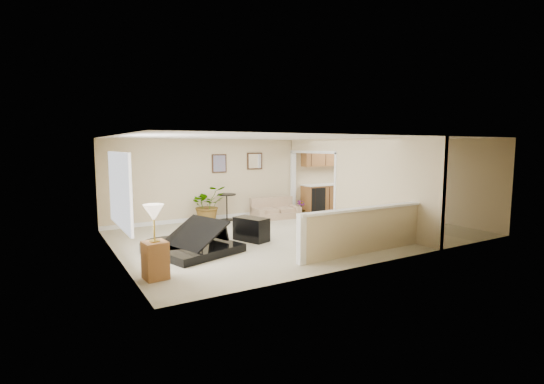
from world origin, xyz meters
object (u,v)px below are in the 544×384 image
palm_plant (208,205)px  lamp_stand (155,248)px  accent_table (227,203)px  piano (191,222)px  small_plant (301,210)px  loveseat (275,208)px  piano_bench (251,229)px

palm_plant → lamp_stand: 4.95m
accent_table → lamp_stand: 5.42m
piano → small_plant: 5.05m
piano → palm_plant: bearing=44.7°
loveseat → small_plant: loveseat is taller
small_plant → lamp_stand: (-5.60, -3.67, 0.32)m
accent_table → lamp_stand: bearing=-127.2°
piano_bench → palm_plant: size_ratio=0.76×
piano → accent_table: size_ratio=2.73×
palm_plant → small_plant: 3.05m
loveseat → small_plant: 0.86m
loveseat → lamp_stand: (-4.79, -3.96, 0.23)m
loveseat → piano: bearing=-139.5°
piano → accent_table: 3.65m
accent_table → piano: bearing=-126.2°
piano → loveseat: (3.67, 2.59, -0.33)m
piano_bench → lamp_stand: lamp_stand is taller
accent_table → small_plant: accent_table is taller
small_plant → lamp_stand: 6.70m
piano_bench → accent_table: bearing=78.2°
piano → piano_bench: 1.65m
piano → accent_table: (2.16, 2.95, -0.12)m
small_plant → piano: bearing=-152.8°
accent_table → small_plant: (2.32, -0.65, -0.30)m
small_plant → lamp_stand: bearing=-146.7°
piano_bench → lamp_stand: size_ratio=0.65×
loveseat → accent_table: bearing=172.2°
small_plant → accent_table: bearing=164.4°
loveseat → palm_plant: (-2.18, 0.24, 0.23)m
lamp_stand → piano_bench: bearing=30.7°
loveseat → piano_bench: bearing=-126.2°
piano → small_plant: piano is taller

